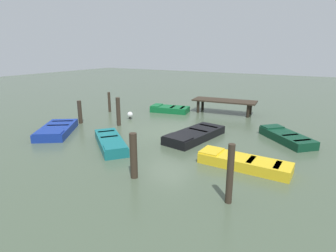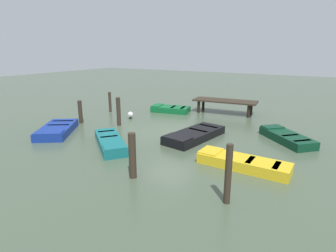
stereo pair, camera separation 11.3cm
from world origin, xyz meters
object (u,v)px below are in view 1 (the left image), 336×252
Objects in this scene: mooring_piling_far_left at (109,102)px; rowboat_teal at (110,142)px; rowboat_blue at (57,130)px; mooring_piling_near_right at (118,112)px; rowboat_black at (195,135)px; rowboat_green at (170,109)px; mooring_piling_mid_right at (80,112)px; mooring_piling_mid_left at (134,156)px; rowboat_yellow at (243,162)px; rowboat_dark_green at (286,137)px; dock_segment at (224,102)px; mooring_piling_center at (230,174)px; marker_buoy at (130,115)px.

rowboat_teal is at bearing -48.19° from mooring_piling_far_left.
rowboat_teal is at bearing 53.87° from rowboat_blue.
rowboat_black is at bearing -0.96° from mooring_piling_near_right.
rowboat_green is 2.03× the size of mooring_piling_mid_right.
rowboat_green is at bearing 126.41° from rowboat_blue.
mooring_piling_far_left is at bearing 135.94° from mooring_piling_mid_left.
rowboat_green is 1.73× the size of mooring_piling_mid_left.
mooring_piling_mid_left reaches higher than mooring_piling_mid_right.
rowboat_yellow is 1.22× the size of rowboat_green.
mooring_piling_near_right is at bearing 57.02° from rowboat_dark_green.
mooring_piling_mid_right is (-0.55, 2.19, 0.48)m from rowboat_blue.
rowboat_blue is 2.14× the size of mooring_piling_mid_left.
dock_segment is at bearing 93.07° from mooring_piling_mid_left.
mooring_piling_far_left is 13.70m from mooring_piling_center.
dock_segment is at bearing 26.68° from mooring_piling_far_left.
rowboat_teal is 3.89m from rowboat_blue.
mooring_piling_near_right is (-4.37, -6.24, 0.02)m from dock_segment.
rowboat_yellow is at bearing -23.94° from mooring_piling_far_left.
mooring_piling_mid_right reaches higher than rowboat_black.
rowboat_blue is 2.31m from mooring_piling_mid_right.
marker_buoy is at bearing 142.76° from mooring_piling_center.
rowboat_yellow is 8.45m from mooring_piling_near_right.
rowboat_dark_green is at bearing -101.17° from rowboat_yellow.
rowboat_teal is 1.97× the size of mooring_piling_near_right.
rowboat_green is at bearing -129.16° from rowboat_black.
marker_buoy reaches higher than rowboat_green.
rowboat_yellow is at bearing -24.98° from marker_buoy.
mooring_piling_mid_right reaches higher than dock_segment.
dock_segment reaches higher than rowboat_blue.
rowboat_blue is at bearing -107.59° from marker_buoy.
rowboat_yellow is 0.90× the size of rowboat_black.
mooring_piling_mid_left is at bearing -178.97° from mooring_piling_center.
mooring_piling_mid_left is (0.61, -11.39, 0.00)m from dock_segment.
rowboat_dark_green is (4.08, 1.96, 0.00)m from rowboat_black.
mooring_piling_center is at bearing -75.75° from dock_segment.
rowboat_green is at bearing -161.64° from dock_segment.
marker_buoy is (-0.38, 1.58, -0.55)m from mooring_piling_near_right.
mooring_piling_mid_right is 2.92× the size of marker_buoy.
mooring_piling_far_left is at bearing -158.64° from dock_segment.
mooring_piling_mid_right is 0.76× the size of mooring_piling_center.
rowboat_green and rowboat_teal have the same top height.
mooring_piling_near_right is 1.72m from marker_buoy.
rowboat_black is at bearing -18.29° from mooring_piling_far_left.
marker_buoy is at bearing -23.04° from rowboat_yellow.
rowboat_green is at bearing 112.87° from mooring_piling_mid_left.
mooring_piling_near_right is 2.50m from mooring_piling_mid_right.
rowboat_teal is 6.68m from mooring_piling_center.
mooring_piling_mid_left is (-3.11, -2.79, 0.61)m from rowboat_yellow.
rowboat_green is 0.86× the size of rowboat_teal.
mooring_piling_near_right is at bearing 114.03° from rowboat_blue.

